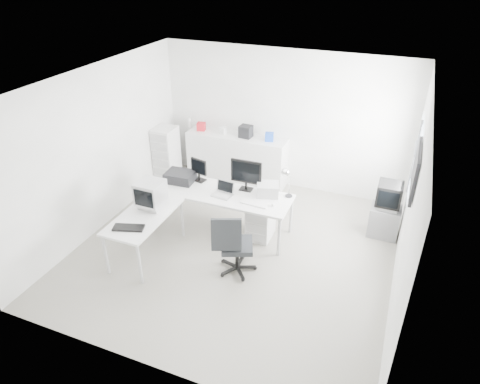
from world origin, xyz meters
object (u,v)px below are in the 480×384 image
at_px(filing_cabinet, 167,155).
at_px(side_desk, 146,234).
at_px(drawer_pedestal, 261,221).
at_px(tv_cabinet, 384,221).
at_px(crt_tv, 389,196).
at_px(inkjet_printer, 180,177).
at_px(laptop, 222,191).
at_px(laser_printer, 268,189).
at_px(office_chair, 237,243).
at_px(lcd_monitor_small, 199,170).
at_px(sideboard, 237,159).
at_px(crt_monitor, 151,196).
at_px(main_desk, 222,211).
at_px(lcd_monitor_large, 246,175).

bearing_deg(filing_cabinet, side_desk, -67.40).
height_order(drawer_pedestal, tv_cabinet, drawer_pedestal).
bearing_deg(crt_tv, inkjet_printer, -167.34).
height_order(crt_tv, filing_cabinet, filing_cabinet).
xyz_separation_m(drawer_pedestal, laptop, (-0.65, -0.15, 0.55)).
bearing_deg(laser_printer, tv_cabinet, 1.67).
relative_size(inkjet_printer, tv_cabinet, 0.91).
xyz_separation_m(side_desk, laptop, (0.90, 1.00, 0.48)).
bearing_deg(drawer_pedestal, crt_tv, 23.13).
bearing_deg(office_chair, lcd_monitor_small, 113.46).
bearing_deg(sideboard, inkjet_printer, -103.60).
distance_m(office_chair, sideboard, 2.93).
bearing_deg(filing_cabinet, laptop, -35.92).
bearing_deg(laptop, crt_tv, 27.86).
bearing_deg(inkjet_printer, laser_printer, 0.32).
xyz_separation_m(laser_printer, crt_monitor, (-1.60, -1.07, 0.10)).
xyz_separation_m(main_desk, crt_monitor, (-0.85, -0.85, 0.58)).
relative_size(lcd_monitor_small, lcd_monitor_large, 0.72).
bearing_deg(tv_cabinet, laser_printer, -160.73).
bearing_deg(lcd_monitor_large, filing_cabinet, 153.99).
relative_size(laptop, sideboard, 0.15).
relative_size(main_desk, crt_tv, 4.80).
relative_size(drawer_pedestal, crt_tv, 1.20).
bearing_deg(crt_monitor, inkjet_printer, 90.49).
bearing_deg(laser_printer, crt_monitor, -163.83).
xyz_separation_m(laser_printer, office_chair, (-0.08, -1.16, -0.33)).
bearing_deg(side_desk, laptop, 48.01).
height_order(laser_printer, crt_monitor, crt_monitor).
xyz_separation_m(office_chair, tv_cabinet, (2.00, 1.83, -0.25)).
height_order(laptop, sideboard, sideboard).
relative_size(lcd_monitor_large, crt_monitor, 1.37).
bearing_deg(tv_cabinet, drawer_pedestal, -156.87).
bearing_deg(laptop, lcd_monitor_large, 56.53).
bearing_deg(crt_tv, main_desk, -161.55).
height_order(side_desk, crt_monitor, crt_monitor).
bearing_deg(laptop, sideboard, 112.02).
bearing_deg(side_desk, drawer_pedestal, 36.57).
xyz_separation_m(crt_monitor, sideboard, (0.40, 2.62, -0.43)).
bearing_deg(tv_cabinet, laptop, -159.28).
distance_m(crt_monitor, tv_cabinet, 3.98).
bearing_deg(main_desk, crt_tv, 18.45).
bearing_deg(office_chair, inkjet_printer, 123.37).
xyz_separation_m(side_desk, office_chair, (1.52, 0.16, 0.15)).
xyz_separation_m(crt_monitor, tv_cabinet, (3.52, 1.74, -0.68)).
height_order(lcd_monitor_small, tv_cabinet, lcd_monitor_small).
bearing_deg(tv_cabinet, filing_cabinet, 175.24).
xyz_separation_m(main_desk, drawer_pedestal, (0.70, 0.05, -0.08)).
relative_size(main_desk, side_desk, 1.71).
relative_size(drawer_pedestal, crt_monitor, 1.46).
relative_size(lcd_monitor_small, laser_printer, 1.13).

